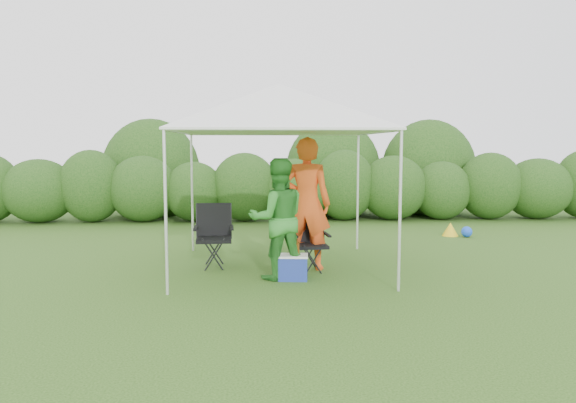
{
  "coord_description": "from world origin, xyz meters",
  "views": [
    {
      "loc": [
        -0.37,
        -8.1,
        1.9
      ],
      "look_at": [
        0.13,
        0.4,
        1.05
      ],
      "focal_mm": 35.0,
      "sensor_mm": 36.0,
      "label": 1
    }
  ],
  "objects": [
    {
      "name": "woman",
      "position": [
        -0.05,
        -0.21,
        0.86
      ],
      "size": [
        0.94,
        0.79,
        1.73
      ],
      "primitive_type": "imported",
      "rotation": [
        0.0,
        0.0,
        3.32
      ],
      "color": "#30862B",
      "rests_on": "ground"
    },
    {
      "name": "lawn_toy",
      "position": [
        3.81,
        3.34,
        0.13
      ],
      "size": [
        0.57,
        0.47,
        0.28
      ],
      "color": "gold",
      "rests_on": "ground"
    },
    {
      "name": "canopy",
      "position": [
        0.0,
        0.5,
        2.46
      ],
      "size": [
        3.1,
        3.1,
        2.83
      ],
      "color": "silver",
      "rests_on": "ground"
    },
    {
      "name": "chair_right",
      "position": [
        0.46,
        0.34,
        0.5
      ],
      "size": [
        0.58,
        0.53,
        0.88
      ],
      "rotation": [
        0.0,
        0.0,
        0.1
      ],
      "color": "black",
      "rests_on": "ground"
    },
    {
      "name": "bottle",
      "position": [
        0.22,
        -0.33,
        0.47
      ],
      "size": [
        0.06,
        0.06,
        0.23
      ],
      "primitive_type": "cylinder",
      "color": "#592D0C",
      "rests_on": "cooler"
    },
    {
      "name": "cooler",
      "position": [
        0.16,
        -0.29,
        0.18
      ],
      "size": [
        0.45,
        0.35,
        0.36
      ],
      "rotation": [
        0.0,
        0.0,
        -0.09
      ],
      "color": "#203595",
      "rests_on": "ground"
    },
    {
      "name": "chair_left",
      "position": [
        -1.02,
        0.7,
        0.56
      ],
      "size": [
        0.64,
        0.58,
        0.99
      ],
      "rotation": [
        0.0,
        0.0,
        0.05
      ],
      "color": "black",
      "rests_on": "ground"
    },
    {
      "name": "hedge",
      "position": [
        0.11,
        6.0,
        0.83
      ],
      "size": [
        17.97,
        1.53,
        1.8
      ],
      "color": "#294E18",
      "rests_on": "ground"
    },
    {
      "name": "man",
      "position": [
        0.42,
        0.42,
        1.02
      ],
      "size": [
        0.85,
        0.69,
        2.03
      ],
      "primitive_type": "imported",
      "rotation": [
        0.0,
        0.0,
        2.84
      ],
      "color": "#EE511B",
      "rests_on": "ground"
    },
    {
      "name": "ground",
      "position": [
        0.0,
        0.0,
        0.0
      ],
      "size": [
        70.0,
        70.0,
        0.0
      ],
      "primitive_type": "plane",
      "color": "#375D1D"
    }
  ]
}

